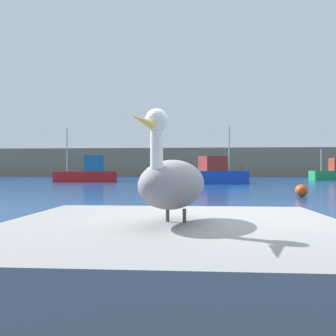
{
  "coord_description": "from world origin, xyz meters",
  "views": [
    {
      "loc": [
        -0.47,
        -3.51,
        1.22
      ],
      "look_at": [
        -2.32,
        22.79,
        1.37
      ],
      "focal_mm": 37.74,
      "sensor_mm": 36.0,
      "label": 1
    }
  ],
  "objects_px": {
    "pelican": "(173,182)",
    "fishing_boat_blue": "(209,174)",
    "fishing_boat_green": "(336,173)",
    "mooring_buoy": "(301,191)",
    "fishing_boat_red": "(88,173)"
  },
  "relations": [
    {
      "from": "fishing_boat_red",
      "to": "fishing_boat_blue",
      "type": "bearing_deg",
      "value": 148.99
    },
    {
      "from": "pelican",
      "to": "fishing_boat_blue",
      "type": "relative_size",
      "value": 0.16
    },
    {
      "from": "pelican",
      "to": "fishing_boat_red",
      "type": "height_order",
      "value": "fishing_boat_red"
    },
    {
      "from": "mooring_buoy",
      "to": "fishing_boat_blue",
      "type": "bearing_deg",
      "value": 102.71
    },
    {
      "from": "fishing_boat_red",
      "to": "mooring_buoy",
      "type": "xyz_separation_m",
      "value": [
        15.82,
        -19.44,
        -0.67
      ]
    },
    {
      "from": "pelican",
      "to": "fishing_boat_green",
      "type": "xyz_separation_m",
      "value": [
        17.41,
        41.1,
        -0.22
      ]
    },
    {
      "from": "fishing_boat_red",
      "to": "mooring_buoy",
      "type": "distance_m",
      "value": 25.07
    },
    {
      "from": "fishing_boat_green",
      "to": "pelican",
      "type": "bearing_deg",
      "value": 61.66
    },
    {
      "from": "fishing_boat_blue",
      "to": "fishing_boat_green",
      "type": "xyz_separation_m",
      "value": [
        15.78,
        11.88,
        0.07
      ]
    },
    {
      "from": "fishing_boat_blue",
      "to": "mooring_buoy",
      "type": "xyz_separation_m",
      "value": [
        3.49,
        -15.47,
        -0.56
      ]
    },
    {
      "from": "fishing_boat_blue",
      "to": "mooring_buoy",
      "type": "height_order",
      "value": "fishing_boat_blue"
    },
    {
      "from": "fishing_boat_green",
      "to": "fishing_boat_red",
      "type": "bearing_deg",
      "value": 10.32
    },
    {
      "from": "pelican",
      "to": "fishing_boat_red",
      "type": "relative_size",
      "value": 0.18
    },
    {
      "from": "fishing_boat_green",
      "to": "fishing_boat_red",
      "type": "xyz_separation_m",
      "value": [
        -28.1,
        -7.9,
        0.05
      ]
    },
    {
      "from": "fishing_boat_green",
      "to": "mooring_buoy",
      "type": "relative_size",
      "value": 10.69
    }
  ]
}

